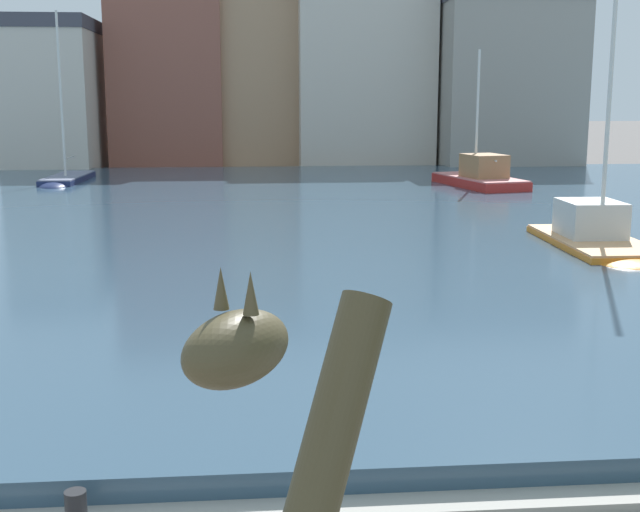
% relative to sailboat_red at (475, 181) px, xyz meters
% --- Properties ---
extents(harbor_water, '(80.73, 41.97, 0.43)m').
position_rel_sailboat_red_xyz_m(harbor_water, '(-9.52, -9.32, -0.43)').
color(harbor_water, '#334C60').
rests_on(harbor_water, ground).
extents(quay_edge_coping, '(80.73, 0.50, 0.12)m').
position_rel_sailboat_red_xyz_m(quay_edge_coping, '(-9.52, -30.55, -0.59)').
color(quay_edge_coping, '#ADA89E').
rests_on(quay_edge_coping, ground).
extents(sailboat_red, '(3.58, 6.83, 6.83)m').
position_rel_sailboat_red_xyz_m(sailboat_red, '(0.00, 0.00, 0.00)').
color(sailboat_red, red).
rests_on(sailboat_red, ground).
extents(sailboat_navy, '(1.85, 6.31, 8.74)m').
position_rel_sailboat_red_xyz_m(sailboat_navy, '(-20.03, 3.24, -0.22)').
color(sailboat_navy, navy).
rests_on(sailboat_navy, ground).
extents(sailboat_orange, '(2.45, 6.33, 9.32)m').
position_rel_sailboat_red_xyz_m(sailboat_orange, '(-1.02, -16.70, -0.08)').
color(sailboat_orange, orange).
rests_on(sailboat_orange, ground).
extents(townhouse_end_terrace, '(5.20, 7.99, 9.30)m').
position_rel_sailboat_red_xyz_m(townhouse_end_terrace, '(-22.70, 14.35, 4.02)').
color(townhouse_end_terrace, beige).
rests_on(townhouse_end_terrace, ground).
extents(townhouse_narrow_midrow, '(7.27, 5.74, 13.32)m').
position_rel_sailboat_red_xyz_m(townhouse_narrow_midrow, '(-16.03, 16.95, 6.03)').
color(townhouse_narrow_midrow, '#8E5142').
rests_on(townhouse_narrow_midrow, ground).
extents(townhouse_tall_gabled, '(8.14, 5.24, 12.44)m').
position_rel_sailboat_red_xyz_m(townhouse_tall_gabled, '(-10.29, 17.33, 5.59)').
color(townhouse_tall_gabled, tan).
rests_on(townhouse_tall_gabled, ground).
extents(townhouse_corner_house, '(8.80, 5.41, 12.02)m').
position_rel_sailboat_red_xyz_m(townhouse_corner_house, '(-3.26, 15.59, 5.38)').
color(townhouse_corner_house, beige).
rests_on(townhouse_corner_house, ground).
extents(townhouse_wide_warehouse, '(8.68, 7.78, 11.09)m').
position_rel_sailboat_red_xyz_m(townhouse_wide_warehouse, '(5.51, 13.97, 4.91)').
color(townhouse_wide_warehouse, gray).
rests_on(townhouse_wide_warehouse, ground).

